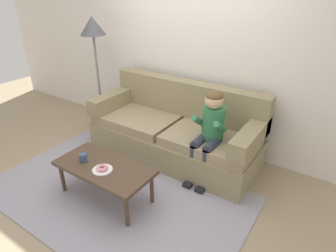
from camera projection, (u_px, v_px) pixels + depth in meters
ground at (130, 183)px, 3.46m from camera, size 10.00×10.00×0.00m
wall_back at (192, 46)px, 3.87m from camera, size 8.00×0.10×2.80m
area_rug at (116, 194)px, 3.27m from camera, size 2.93×1.77×0.01m
couch at (175, 132)px, 3.89m from camera, size 2.27×0.90×0.99m
coffee_table at (104, 169)px, 3.07m from camera, size 1.08×0.53×0.42m
person_child at (210, 128)px, 3.29m from camera, size 0.34×0.58×1.10m
plate at (103, 170)px, 2.97m from camera, size 0.21×0.21×0.01m
donut at (102, 168)px, 2.96m from camera, size 0.14×0.14×0.04m
mug at (83, 158)px, 3.11m from camera, size 0.08×0.08×0.09m
toy_controller at (105, 163)px, 3.80m from camera, size 0.23×0.09×0.05m
floor_lamp at (93, 36)px, 4.16m from camera, size 0.37×0.37×1.74m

